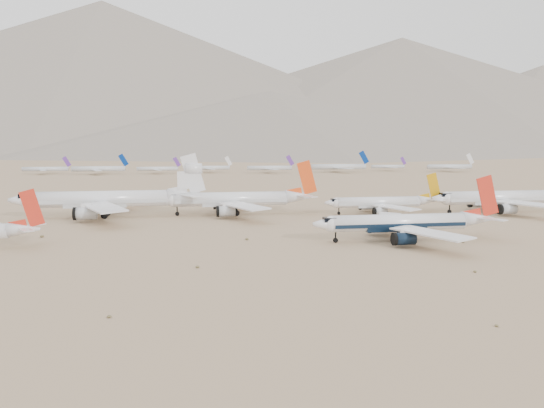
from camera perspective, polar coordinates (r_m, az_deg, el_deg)
The scene contains 10 objects.
ground at distance 134.34m, azimuth 11.05°, elevation -4.56°, with size 7000.00×7000.00×0.00m, color #81664B.
main_airliner at distance 143.99m, azimuth 14.27°, elevation -1.97°, with size 48.75×47.62×17.20m.
row2_navy_widebody at distance 212.56m, azimuth 23.66°, elevation 0.61°, with size 53.84×52.65×19.16m.
row2_gold_tail at distance 194.93m, azimuth 11.82°, elevation 0.17°, with size 41.46×40.55×14.76m.
row2_orange_tail at distance 189.21m, azimuth -3.74°, elevation 0.49°, with size 54.09×52.91×19.29m.
row2_white_trijet at distance 190.73m, azimuth -16.98°, elevation 0.55°, with size 62.14×60.73×22.02m.
distant_storage_row at distance 431.80m, azimuth -6.51°, elevation 3.87°, with size 471.12×56.54×15.85m.
mountain_range at distance 1782.81m, azimuth -5.62°, elevation 12.07°, with size 7354.00×3024.00×470.00m.
foothills at distance 1351.49m, azimuth 15.98°, elevation 8.29°, with size 4637.50×1395.00×155.00m.
desert_scrub at distance 108.47m, azimuth 19.83°, elevation -7.42°, with size 261.14×121.67×0.63m.
Camera 1 is at (-46.14, -123.41, 26.21)m, focal length 35.00 mm.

